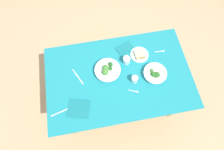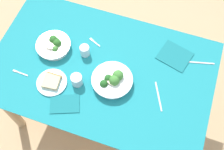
{
  "view_description": "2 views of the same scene",
  "coord_description": "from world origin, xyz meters",
  "px_view_note": "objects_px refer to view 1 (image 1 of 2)",
  "views": [
    {
      "loc": [
        -0.19,
        -0.67,
        2.47
      ],
      "look_at": [
        -0.07,
        0.01,
        0.8
      ],
      "focal_mm": 29.1,
      "sensor_mm": 36.0,
      "label": 1
    },
    {
      "loc": [
        -0.37,
        0.84,
        2.43
      ],
      "look_at": [
        -0.09,
        0.04,
        0.8
      ],
      "focal_mm": 46.01,
      "sensor_mm": 36.0,
      "label": 2
    }
  ],
  "objects_px": {
    "fork_by_far_bowl": "(160,51)",
    "fork_by_near_bowl": "(134,91)",
    "table_knife_right": "(78,77)",
    "bread_side_plate": "(140,55)",
    "napkin_folded_lower": "(125,48)",
    "table_knife_left": "(61,112)",
    "napkin_folded_upper": "(79,108)",
    "broccoli_bowl_far": "(107,70)",
    "water_glass_center": "(135,79)",
    "broccoli_bowl_near": "(155,74)",
    "water_glass_side": "(127,60)"
  },
  "relations": [
    {
      "from": "water_glass_side",
      "to": "fork_by_far_bowl",
      "type": "distance_m",
      "value": 0.39
    },
    {
      "from": "table_knife_left",
      "to": "napkin_folded_upper",
      "type": "bearing_deg",
      "value": 166.99
    },
    {
      "from": "broccoli_bowl_far",
      "to": "water_glass_center",
      "type": "relative_size",
      "value": 3.38
    },
    {
      "from": "broccoli_bowl_near",
      "to": "water_glass_side",
      "type": "bearing_deg",
      "value": 141.66
    },
    {
      "from": "bread_side_plate",
      "to": "napkin_folded_upper",
      "type": "distance_m",
      "value": 0.84
    },
    {
      "from": "bread_side_plate",
      "to": "napkin_folded_lower",
      "type": "relative_size",
      "value": 1.08
    },
    {
      "from": "bread_side_plate",
      "to": "fork_by_far_bowl",
      "type": "height_order",
      "value": "bread_side_plate"
    },
    {
      "from": "broccoli_bowl_far",
      "to": "napkin_folded_lower",
      "type": "xyz_separation_m",
      "value": [
        0.23,
        0.24,
        -0.03
      ]
    },
    {
      "from": "water_glass_side",
      "to": "table_knife_right",
      "type": "bearing_deg",
      "value": -171.44
    },
    {
      "from": "broccoli_bowl_near",
      "to": "bread_side_plate",
      "type": "relative_size",
      "value": 1.19
    },
    {
      "from": "table_knife_left",
      "to": "water_glass_side",
      "type": "bearing_deg",
      "value": -164.61
    },
    {
      "from": "table_knife_left",
      "to": "water_glass_center",
      "type": "bearing_deg",
      "value": 179.68
    },
    {
      "from": "broccoli_bowl_near",
      "to": "bread_side_plate",
      "type": "xyz_separation_m",
      "value": [
        -0.09,
        0.25,
        -0.02
      ]
    },
    {
      "from": "bread_side_plate",
      "to": "table_knife_right",
      "type": "relative_size",
      "value": 0.98
    },
    {
      "from": "water_glass_side",
      "to": "napkin_folded_lower",
      "type": "height_order",
      "value": "water_glass_side"
    },
    {
      "from": "broccoli_bowl_far",
      "to": "table_knife_left",
      "type": "relative_size",
      "value": 1.34
    },
    {
      "from": "table_knife_right",
      "to": "napkin_folded_lower",
      "type": "distance_m",
      "value": 0.59
    },
    {
      "from": "broccoli_bowl_far",
      "to": "table_knife_right",
      "type": "xyz_separation_m",
      "value": [
        -0.31,
        -0.0,
        -0.03
      ]
    },
    {
      "from": "water_glass_center",
      "to": "table_knife_right",
      "type": "height_order",
      "value": "water_glass_center"
    },
    {
      "from": "fork_by_far_bowl",
      "to": "water_glass_center",
      "type": "bearing_deg",
      "value": -139.15
    },
    {
      "from": "broccoli_bowl_near",
      "to": "water_glass_center",
      "type": "height_order",
      "value": "broccoli_bowl_near"
    },
    {
      "from": "water_glass_center",
      "to": "napkin_folded_upper",
      "type": "distance_m",
      "value": 0.61
    },
    {
      "from": "table_knife_left",
      "to": "napkin_folded_upper",
      "type": "xyz_separation_m",
      "value": [
        0.17,
        0.0,
        0.0
      ]
    },
    {
      "from": "table_knife_left",
      "to": "napkin_folded_lower",
      "type": "xyz_separation_m",
      "value": [
        0.73,
        0.57,
        0.0
      ]
    },
    {
      "from": "water_glass_side",
      "to": "napkin_folded_upper",
      "type": "bearing_deg",
      "value": -143.74
    },
    {
      "from": "broccoli_bowl_near",
      "to": "water_glass_center",
      "type": "xyz_separation_m",
      "value": [
        -0.22,
        -0.02,
        0.01
      ]
    },
    {
      "from": "bread_side_plate",
      "to": "water_glass_center",
      "type": "relative_size",
      "value": 2.52
    },
    {
      "from": "broccoli_bowl_near",
      "to": "napkin_folded_upper",
      "type": "height_order",
      "value": "broccoli_bowl_near"
    },
    {
      "from": "napkin_folded_upper",
      "to": "broccoli_bowl_far",
      "type": "bearing_deg",
      "value": 44.45
    },
    {
      "from": "broccoli_bowl_near",
      "to": "table_knife_left",
      "type": "relative_size",
      "value": 1.19
    },
    {
      "from": "fork_by_near_bowl",
      "to": "water_glass_center",
      "type": "bearing_deg",
      "value": 100.55
    },
    {
      "from": "water_glass_center",
      "to": "fork_by_far_bowl",
      "type": "bearing_deg",
      "value": 38.33
    },
    {
      "from": "broccoli_bowl_near",
      "to": "table_knife_right",
      "type": "xyz_separation_m",
      "value": [
        -0.77,
        0.12,
        -0.03
      ]
    },
    {
      "from": "fork_by_far_bowl",
      "to": "fork_by_near_bowl",
      "type": "xyz_separation_m",
      "value": [
        -0.38,
        -0.39,
        -0.0
      ]
    },
    {
      "from": "broccoli_bowl_far",
      "to": "table_knife_left",
      "type": "xyz_separation_m",
      "value": [
        -0.5,
        -0.33,
        -0.03
      ]
    },
    {
      "from": "fork_by_far_bowl",
      "to": "napkin_folded_lower",
      "type": "relative_size",
      "value": 0.61
    },
    {
      "from": "fork_by_far_bowl",
      "to": "fork_by_near_bowl",
      "type": "distance_m",
      "value": 0.54
    },
    {
      "from": "broccoli_bowl_near",
      "to": "napkin_folded_upper",
      "type": "relative_size",
      "value": 1.14
    },
    {
      "from": "water_glass_center",
      "to": "table_knife_left",
      "type": "xyz_separation_m",
      "value": [
        -0.75,
        -0.18,
        -0.04
      ]
    },
    {
      "from": "napkin_folded_lower",
      "to": "broccoli_bowl_near",
      "type": "bearing_deg",
      "value": -57.25
    },
    {
      "from": "table_knife_right",
      "to": "bread_side_plate",
      "type": "bearing_deg",
      "value": 75.25
    },
    {
      "from": "broccoli_bowl_far",
      "to": "water_glass_center",
      "type": "distance_m",
      "value": 0.29
    },
    {
      "from": "water_glass_side",
      "to": "fork_by_near_bowl",
      "type": "bearing_deg",
      "value": -88.69
    },
    {
      "from": "broccoli_bowl_far",
      "to": "napkin_folded_lower",
      "type": "distance_m",
      "value": 0.33
    },
    {
      "from": "water_glass_side",
      "to": "table_knife_right",
      "type": "relative_size",
      "value": 0.39
    },
    {
      "from": "broccoli_bowl_near",
      "to": "fork_by_near_bowl",
      "type": "bearing_deg",
      "value": -151.18
    },
    {
      "from": "broccoli_bowl_near",
      "to": "napkin_folded_lower",
      "type": "relative_size",
      "value": 1.29
    },
    {
      "from": "broccoli_bowl_near",
      "to": "table_knife_left",
      "type": "xyz_separation_m",
      "value": [
        -0.97,
        -0.21,
        -0.03
      ]
    },
    {
      "from": "fork_by_far_bowl",
      "to": "table_knife_right",
      "type": "height_order",
      "value": "same"
    },
    {
      "from": "broccoli_bowl_far",
      "to": "water_glass_center",
      "type": "bearing_deg",
      "value": -30.9
    }
  ]
}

